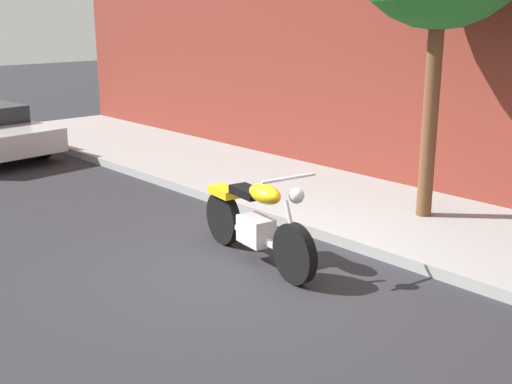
% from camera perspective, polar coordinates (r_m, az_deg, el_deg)
% --- Properties ---
extents(ground_plane, '(60.00, 60.00, 0.00)m').
position_cam_1_polar(ground_plane, '(7.58, -0.47, -6.85)').
color(ground_plane, '#28282D').
extents(sidewalk, '(21.30, 2.71, 0.14)m').
position_cam_1_polar(sidewalk, '(9.47, 11.88, -2.10)').
color(sidewalk, '#959595').
rests_on(sidewalk, ground).
extents(motorcycle, '(2.19, 0.75, 1.18)m').
position_cam_1_polar(motorcycle, '(7.69, 0.02, -2.66)').
color(motorcycle, black).
rests_on(motorcycle, ground).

